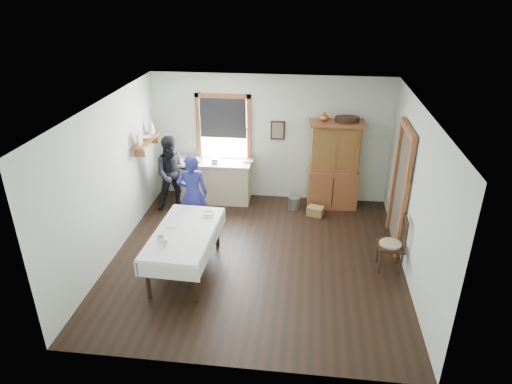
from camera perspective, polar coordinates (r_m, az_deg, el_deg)
room at (r=7.42m, az=0.09°, el=0.50°), size 5.01×5.01×2.70m
window at (r=9.75m, az=-4.08°, el=8.33°), size 1.18×0.07×1.48m
doorway at (r=8.40m, az=17.69°, el=0.91°), size 0.09×1.14×2.22m
wall_shelf at (r=9.27m, az=-13.54°, el=6.47°), size 0.24×1.00×0.44m
framed_picture at (r=9.62m, az=2.73°, el=7.70°), size 0.30×0.04×0.40m
rug_beater at (r=7.69m, az=18.85°, el=2.99°), size 0.01×0.27×0.27m
work_counter at (r=9.91m, az=-5.24°, el=1.37°), size 1.60×0.64×0.91m
china_hutch at (r=9.57m, az=9.72°, el=3.30°), size 1.12×0.57×1.86m
dining_table at (r=7.68m, az=-8.81°, el=-7.26°), size 1.04×1.89×0.74m
spindle_chair at (r=7.87m, az=16.55°, el=-6.17°), size 0.46×0.46×0.99m
pail at (r=9.68m, az=4.77°, el=-1.34°), size 0.31×0.31×0.27m
wicker_basket at (r=9.47m, az=7.43°, el=-2.37°), size 0.37×0.31×0.19m
woman_blue at (r=8.63m, az=-7.89°, el=-0.62°), size 0.58×0.43×1.45m
figure_dark at (r=9.56m, az=-10.29°, el=1.98°), size 0.86×0.77×1.47m
table_cup_a at (r=7.26m, az=-11.83°, el=-5.77°), size 0.12×0.12×0.09m
table_cup_b at (r=7.12m, az=-11.29°, el=-6.39°), size 0.11×0.11×0.09m
table_bowl at (r=7.91m, az=-6.04°, el=-2.68°), size 0.25×0.25×0.05m
counter_book at (r=9.74m, az=-1.53°, el=4.03°), size 0.19×0.25×0.02m
counter_bowl at (r=9.75m, az=-7.21°, el=3.99°), size 0.27×0.27×0.07m
shelf_bowl at (r=9.28m, az=-13.53°, el=6.63°), size 0.22×0.22×0.05m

